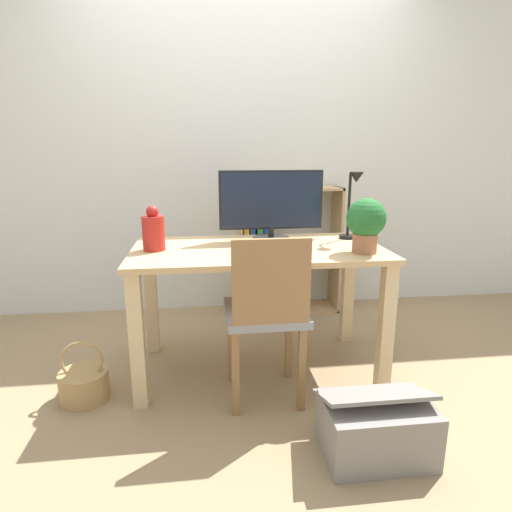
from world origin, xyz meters
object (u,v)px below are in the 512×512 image
monitor (271,203)px  storage_box (377,427)px  desk_lamp (353,199)px  bookshelf (270,255)px  chair (266,311)px  basket (84,384)px  keyboard (277,248)px  potted_plant (366,222)px  vase (153,231)px

monitor → storage_box: bearing=-73.2°
desk_lamp → bookshelf: 1.01m
chair → basket: 1.02m
keyboard → chair: bearing=-109.5°
potted_plant → storage_box: 0.99m
monitor → potted_plant: monitor is taller
desk_lamp → basket: desk_lamp is taller
keyboard → bookshelf: size_ratio=0.32×
desk_lamp → storage_box: desk_lamp is taller
vase → desk_lamp: bearing=6.0°
chair → basket: (-0.93, 0.13, -0.40)m
desk_lamp → basket: (-1.50, -0.34, -0.89)m
monitor → bookshelf: 0.88m
bookshelf → storage_box: bearing=-83.8°
vase → bookshelf: size_ratio=0.25×
chair → storage_box: bearing=-53.6°
monitor → vase: 0.70m
keyboard → desk_lamp: (0.47, 0.18, 0.24)m
bookshelf → basket: 1.65m
bookshelf → desk_lamp: bearing=-65.5°
vase → desk_lamp: size_ratio=0.60×
basket → storage_box: 1.45m
vase → potted_plant: size_ratio=0.84×
chair → storage_box: (0.40, -0.45, -0.36)m
keyboard → potted_plant: (0.44, -0.13, 0.15)m
basket → desk_lamp: bearing=12.8°
potted_plant → storage_box: bearing=-102.8°
keyboard → storage_box: 1.01m
desk_lamp → chair: desk_lamp is taller
bookshelf → basket: bearing=-135.5°
monitor → potted_plant: 0.58m
bookshelf → monitor: bearing=-98.8°
potted_plant → bookshelf: bearing=106.4°
vase → basket: bearing=-149.2°
monitor → storage_box: 1.32m
bookshelf → keyboard: bearing=-96.8°
keyboard → chair: size_ratio=0.36×
keyboard → potted_plant: bearing=-16.8°
keyboard → vase: 0.67m
vase → chair: vase is taller
basket → potted_plant: bearing=1.1°
bookshelf → basket: size_ratio=3.03×
monitor → basket: size_ratio=1.90×
desk_lamp → chair: 0.89m
potted_plant → storage_box: size_ratio=0.63×
keyboard → storage_box: keyboard is taller
chair → bookshelf: 1.27m
potted_plant → chair: 0.69m
vase → basket: vase is taller
monitor → vase: monitor is taller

